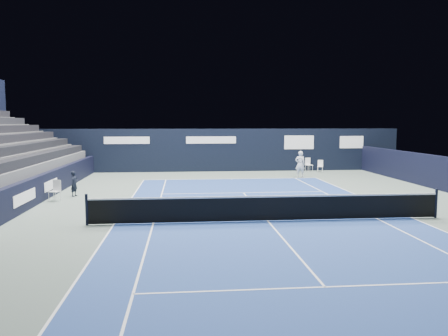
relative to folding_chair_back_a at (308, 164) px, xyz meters
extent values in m
plane|color=#536259|center=(-6.14, -13.85, -0.56)|extent=(48.00, 48.00, 0.00)
cube|color=navy|center=(-6.14, -15.85, -0.55)|extent=(10.97, 23.77, 0.01)
cube|color=black|center=(4.36, -9.85, 0.34)|extent=(0.30, 22.00, 1.80)
cube|color=white|center=(0.02, -0.08, -0.10)|extent=(0.53, 0.52, 0.04)
cube|color=white|center=(-0.03, 0.10, 0.16)|extent=(0.42, 0.15, 0.51)
cylinder|color=white|center=(0.15, 0.14, -0.33)|extent=(0.02, 0.02, 0.45)
cylinder|color=white|center=(-0.20, 0.03, -0.33)|extent=(0.02, 0.02, 0.45)
cylinder|color=white|center=(0.25, -0.20, -0.33)|extent=(0.02, 0.02, 0.45)
cylinder|color=white|center=(-0.11, -0.30, -0.33)|extent=(0.02, 0.02, 0.45)
cube|color=white|center=(0.65, -0.72, -0.16)|extent=(0.49, 0.48, 0.04)
cube|color=white|center=(0.72, -0.56, 0.08)|extent=(0.36, 0.17, 0.45)
cylinder|color=white|center=(0.86, -0.64, -0.36)|extent=(0.02, 0.02, 0.40)
cylinder|color=white|center=(0.56, -0.52, -0.36)|extent=(0.02, 0.02, 0.40)
cylinder|color=white|center=(0.74, -0.93, -0.36)|extent=(0.02, 0.02, 0.40)
cylinder|color=white|center=(0.44, -0.80, -0.36)|extent=(0.02, 0.02, 0.40)
cube|color=silver|center=(-15.02, -10.93, -0.12)|extent=(0.54, 0.53, 0.04)
cube|color=silver|center=(-14.95, -10.75, 0.14)|extent=(0.40, 0.19, 0.50)
cylinder|color=silver|center=(-14.79, -10.84, -0.34)|extent=(0.02, 0.02, 0.44)
cylinder|color=silver|center=(-15.12, -10.70, -0.34)|extent=(0.02, 0.02, 0.44)
cylinder|color=silver|center=(-14.92, -11.15, -0.34)|extent=(0.02, 0.02, 0.44)
cylinder|color=silver|center=(-15.26, -11.01, -0.34)|extent=(0.02, 0.02, 0.44)
imported|color=black|center=(-14.44, -9.67, 0.06)|extent=(0.43, 0.52, 1.23)
cube|color=white|center=(-6.14, -3.97, -0.55)|extent=(10.97, 0.06, 0.00)
cube|color=white|center=(-0.66, -15.85, -0.55)|extent=(0.06, 23.77, 0.00)
cube|color=white|center=(-11.63, -15.85, -0.55)|extent=(0.06, 23.77, 0.00)
cube|color=white|center=(-2.03, -15.85, -0.55)|extent=(0.06, 23.77, 0.00)
cube|color=white|center=(-10.26, -15.85, -0.55)|extent=(0.06, 23.77, 0.00)
cube|color=white|center=(-6.14, -9.45, -0.55)|extent=(8.23, 0.06, 0.00)
cube|color=white|center=(-6.14, -22.25, -0.55)|extent=(8.23, 0.06, 0.00)
cube|color=white|center=(-6.14, -15.85, -0.55)|extent=(0.06, 12.80, 0.00)
cube|color=white|center=(-6.14, -4.12, -0.55)|extent=(0.06, 0.30, 0.00)
cylinder|color=black|center=(0.26, -15.85, -0.01)|extent=(0.10, 0.10, 1.10)
cylinder|color=black|center=(-12.54, -15.85, -0.01)|extent=(0.10, 0.10, 1.10)
cube|color=black|center=(-6.14, -15.85, -0.10)|extent=(12.80, 0.03, 0.86)
cube|color=white|center=(-6.14, -15.85, 0.35)|extent=(12.80, 0.05, 0.06)
cube|color=black|center=(-6.14, 0.65, 0.99)|extent=(26.00, 0.60, 3.10)
cube|color=silver|center=(-13.14, 0.33, 1.74)|extent=(3.20, 0.02, 0.50)
cube|color=silver|center=(-7.14, 0.33, 1.74)|extent=(3.60, 0.02, 0.50)
cube|color=silver|center=(-0.64, 0.33, 1.54)|extent=(2.20, 0.02, 1.00)
cube|color=silver|center=(3.36, 0.33, 1.54)|extent=(1.80, 0.02, 0.90)
cube|color=black|center=(-15.64, -9.85, 0.04)|extent=(0.30, 22.00, 1.20)
cube|color=silver|center=(-15.47, -13.35, 0.04)|extent=(0.02, 2.40, 0.45)
cube|color=silver|center=(-15.47, -9.85, 0.04)|extent=(0.02, 2.00, 0.45)
cube|color=#4B4B4D|center=(-16.24, -8.85, 0.27)|extent=(0.90, 16.00, 1.65)
cube|color=#48484A|center=(-17.14, -8.85, 0.49)|extent=(0.90, 16.00, 2.10)
cube|color=#4E4E51|center=(-18.04, -8.85, 0.72)|extent=(0.90, 16.00, 2.55)
cube|color=black|center=(-16.24, -8.85, 1.29)|extent=(0.63, 15.20, 0.40)
cube|color=black|center=(-17.14, -8.85, 1.74)|extent=(0.63, 15.20, 0.40)
cube|color=black|center=(-18.04, -8.85, 2.19)|extent=(0.63, 15.20, 0.40)
imported|color=white|center=(-1.60, -3.54, 0.30)|extent=(0.68, 0.50, 1.72)
cylinder|color=black|center=(-1.75, -3.84, 0.49)|extent=(0.03, 0.29, 0.13)
torus|color=black|center=(-1.75, -4.09, 0.59)|extent=(0.30, 0.13, 0.29)
camera|label=1|loc=(-9.20, -31.16, 3.02)|focal=35.00mm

